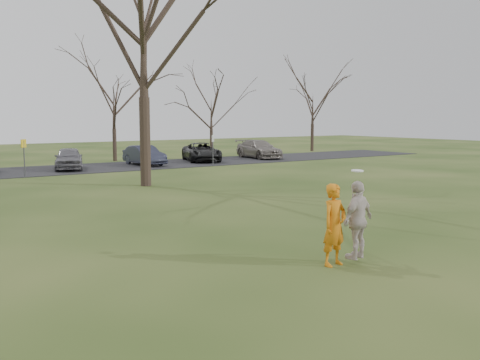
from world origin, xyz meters
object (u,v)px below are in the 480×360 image
(car_5, at_px, (144,155))
(catching_play, at_px, (358,220))
(player_defender, at_px, (334,225))
(car_7, at_px, (259,149))
(car_4, at_px, (69,158))
(car_6, at_px, (202,152))
(big_tree, at_px, (143,36))

(car_5, bearing_deg, catching_play, -106.59)
(player_defender, distance_m, car_7, 30.38)
(car_4, relative_size, car_6, 0.83)
(player_defender, xyz_separation_m, car_5, (6.52, 24.88, -0.22))
(car_4, bearing_deg, car_6, 21.18)
(big_tree, bearing_deg, car_6, 48.86)
(player_defender, distance_m, catching_play, 0.58)
(player_defender, xyz_separation_m, car_4, (1.42, 24.80, -0.19))
(car_6, bearing_deg, big_tree, -113.07)
(player_defender, height_order, catching_play, catching_play)
(car_5, xyz_separation_m, car_7, (10.03, 0.59, 0.05))
(car_4, relative_size, big_tree, 0.29)
(car_4, relative_size, catching_play, 2.01)
(player_defender, relative_size, car_5, 0.46)
(player_defender, height_order, car_4, player_defender)
(car_7, bearing_deg, car_4, -172.74)
(car_4, bearing_deg, catching_play, -74.62)
(car_5, relative_size, car_7, 0.82)
(car_4, relative_size, car_7, 0.83)
(car_4, xyz_separation_m, big_tree, (0.80, -9.74, 6.27))
(car_5, distance_m, catching_play, 25.75)
(car_5, bearing_deg, car_7, 0.19)
(player_defender, bearing_deg, car_7, 51.10)
(car_6, relative_size, catching_play, 2.41)
(catching_play, relative_size, big_tree, 0.14)
(car_4, distance_m, catching_play, 24.98)
(car_4, distance_m, car_7, 15.14)
(car_4, xyz_separation_m, car_5, (5.10, 0.08, -0.03))
(car_7, distance_m, catching_play, 30.22)
(player_defender, xyz_separation_m, car_6, (11.31, 25.46, -0.20))
(player_defender, bearing_deg, car_6, 60.15)
(car_4, bearing_deg, player_defender, -75.91)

